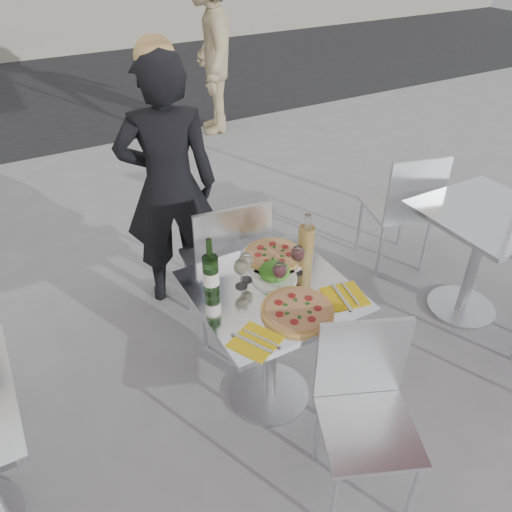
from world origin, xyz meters
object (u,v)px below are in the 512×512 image
side_chair_rfar (405,203)px  napkin_left (255,341)px  pizza_near (297,310)px  wineglass_white_b (246,262)px  woman_diner (169,187)px  pizza_far (273,256)px  wineglass_red_b (298,254)px  chair_near (365,400)px  wine_bottle (211,273)px  main_table (271,323)px  sugar_shaker (302,255)px  pedestrian_b (208,48)px  chair_far (228,258)px  side_table_right (481,242)px  wineglass_red_a (280,271)px  carafe (306,245)px  napkin_right (345,296)px  wineglass_white_a (241,268)px  salad_plate (275,272)px

side_chair_rfar → napkin_left: side_chair_rfar is taller
pizza_near → wineglass_white_b: (-0.09, 0.32, 0.10)m
wineglass_white_b → woman_diner: bearing=91.2°
pizza_far → wineglass_red_b: wineglass_red_b is taller
chair_near → wine_bottle: bearing=141.1°
wine_bottle → wineglass_red_b: bearing=-8.2°
main_table → sugar_shaker: sugar_shaker is taller
chair_near → pedestrian_b: size_ratio=0.46×
chair_far → wineglass_red_b: size_ratio=6.04×
side_table_right → pizza_far: 1.40m
wineglass_red_a → napkin_left: wineglass_red_a is taller
side_chair_rfar → carafe: carafe is taller
wine_bottle → napkin_left: wine_bottle is taller
napkin_right → wineglass_white_b: bearing=146.6°
chair_far → wineglass_white_b: 0.55m
main_table → wineglass_red_b: 0.37m
side_table_right → wineglass_white_a: bearing=176.8°
chair_far → wineglass_white_a: chair_far is taller
sugar_shaker → napkin_left: 0.60m
pizza_near → carafe: (0.23, 0.28, 0.11)m
napkin_right → side_chair_rfar: bearing=45.5°
woman_diner → wineglass_red_b: (0.26, -1.03, 0.04)m
pizza_near → wineglass_white_a: wineglass_white_a is taller
wineglass_white_a → napkin_left: (-0.12, -0.36, -0.11)m
wine_bottle → sugar_shaker: wine_bottle is taller
chair_near → napkin_left: size_ratio=3.57×
wineglass_red_b → woman_diner: bearing=104.4°
side_table_right → pizza_far: (-1.36, 0.22, 0.23)m
main_table → wineglass_red_a: (0.03, -0.02, 0.32)m
side_table_right → wineglass_red_b: size_ratio=4.76×
chair_far → wineglass_red_b: 0.61m
side_chair_rfar → pizza_near: bearing=44.4°
side_chair_rfar → wine_bottle: 1.77m
side_table_right → pizza_far: size_ratio=2.23×
main_table → napkin_right: 0.40m
chair_near → wineglass_white_a: wineglass_white_a is taller
napkin_left → salad_plate: bearing=21.9°
woman_diner → napkin_left: 1.36m
side_chair_rfar → napkin_right: 1.42m
wineglass_red_b → napkin_left: bearing=-142.1°
wineglass_white_a → wineglass_red_a: 0.18m
chair_near → sugar_shaker: 0.75m
pedestrian_b → woman_diner: bearing=-10.6°
pizza_far → side_chair_rfar: bearing=16.1°
side_table_right → pedestrian_b: bearing=90.9°
side_chair_rfar → napkin_left: bearing=42.6°
main_table → side_table_right: 1.50m
carafe → sugar_shaker: size_ratio=2.71×
chair_far → carafe: 0.60m
sugar_shaker → wineglass_red_b: (-0.06, -0.05, 0.06)m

